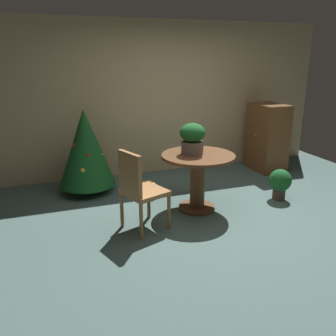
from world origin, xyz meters
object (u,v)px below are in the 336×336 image
holiday_tree (86,148)px  wooden_cabinet (267,137)px  wooden_chair_left (139,187)px  gift_box_blue (135,184)px  potted_plant (280,182)px  round_dining_table (198,172)px  flower_vase (192,138)px  gift_box_gold (148,190)px

holiday_tree → wooden_cabinet: 3.25m
wooden_chair_left → gift_box_blue: 1.50m
wooden_cabinet → potted_plant: size_ratio=2.66×
wooden_cabinet → round_dining_table: bearing=-147.7°
flower_vase → holiday_tree: holiday_tree is taller
round_dining_table → flower_vase: (-0.06, 0.07, 0.46)m
flower_vase → gift_box_blue: size_ratio=1.62×
wooden_chair_left → wooden_cabinet: size_ratio=0.82×
wooden_cabinet → gift_box_blue: bearing=-176.5°
holiday_tree → wooden_cabinet: (3.24, 0.06, -0.10)m
round_dining_table → wooden_chair_left: bearing=-160.0°
wooden_cabinet → potted_plant: bearing=-116.4°
gift_box_blue → wooden_cabinet: size_ratio=0.21×
flower_vase → wooden_chair_left: flower_vase is taller
wooden_chair_left → holiday_tree: 1.55m
holiday_tree → flower_vase: bearing=-40.7°
round_dining_table → gift_box_gold: (-0.51, 0.65, -0.42)m
holiday_tree → potted_plant: (2.60, -1.24, -0.44)m
flower_vase → wooden_cabinet: 2.32m
flower_vase → wooden_chair_left: bearing=-154.6°
round_dining_table → gift_box_gold: size_ratio=4.27×
round_dining_table → gift_box_gold: round_dining_table is taller
holiday_tree → gift_box_blue: (0.72, -0.10, -0.64)m
round_dining_table → wooden_cabinet: bearing=32.3°
gift_box_blue → gift_box_gold: 0.43m
gift_box_blue → potted_plant: size_ratio=0.55×
wooden_cabinet → potted_plant: (-0.64, -1.30, -0.34)m
wooden_cabinet → wooden_chair_left: bearing=-151.4°
flower_vase → wooden_chair_left: size_ratio=0.41×
wooden_chair_left → potted_plant: 2.22m
round_dining_table → holiday_tree: bearing=138.7°
holiday_tree → gift_box_gold: (0.81, -0.51, -0.59)m
flower_vase → wooden_cabinet: wooden_cabinet is taller
gift_box_gold → round_dining_table: bearing=-51.6°
wooden_chair_left → holiday_tree: holiday_tree is taller
round_dining_table → gift_box_gold: 0.93m
wooden_chair_left → gift_box_gold: 1.14m
round_dining_table → wooden_chair_left: 0.96m
holiday_tree → gift_box_blue: holiday_tree is taller
wooden_chair_left → round_dining_table: bearing=20.0°
flower_vase → holiday_tree: size_ratio=0.32×
flower_vase → wooden_chair_left: (-0.85, -0.40, -0.45)m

